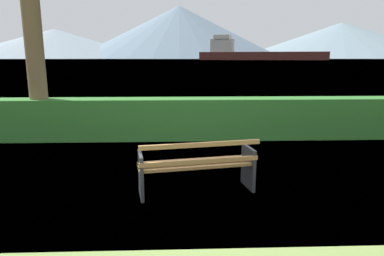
# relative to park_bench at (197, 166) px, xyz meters

# --- Properties ---
(ground_plane) EXTENTS (1400.00, 1400.00, 0.00)m
(ground_plane) POSITION_rel_park_bench_xyz_m (-0.01, 0.06, -0.43)
(ground_plane) COLOR olive
(water_surface) EXTENTS (620.00, 620.00, 0.00)m
(water_surface) POSITION_rel_park_bench_xyz_m (-0.01, 308.41, -0.43)
(water_surface) COLOR slate
(water_surface) RESTS_ON ground_plane
(park_bench) EXTENTS (1.87, 0.88, 0.87)m
(park_bench) POSITION_rel_park_bench_xyz_m (0.00, 0.00, 0.00)
(park_bench) COLOR #A0703F
(park_bench) RESTS_ON ground_plane
(hedge_row) EXTENTS (11.38, 0.71, 1.04)m
(hedge_row) POSITION_rel_park_bench_xyz_m (-0.01, 3.61, 0.09)
(hedge_row) COLOR #2D6B28
(hedge_row) RESTS_ON ground_plane
(cargo_ship_large) EXTENTS (92.63, 39.20, 18.36)m
(cargo_ship_large) POSITION_rel_park_bench_xyz_m (54.36, 251.95, 4.71)
(cargo_ship_large) COLOR #471E19
(cargo_ship_large) RESTS_ON water_surface
(distant_hills) EXTENTS (826.19, 375.04, 86.70)m
(distant_hills) POSITION_rel_park_bench_xyz_m (62.74, 591.01, 34.66)
(distant_hills) COLOR gray
(distant_hills) RESTS_ON ground_plane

